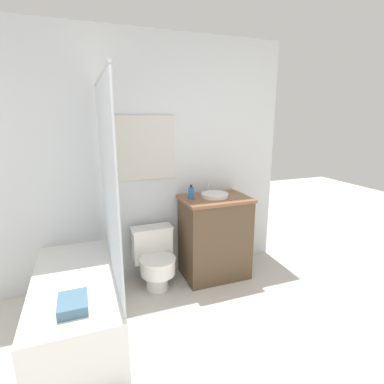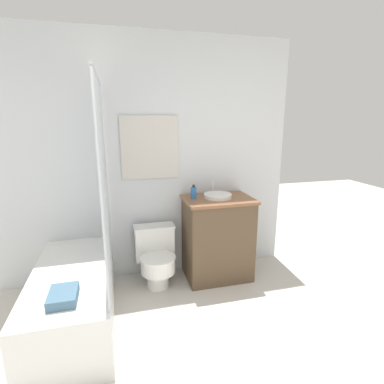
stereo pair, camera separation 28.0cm
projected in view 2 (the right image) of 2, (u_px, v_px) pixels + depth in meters
The scene contains 6 objects.
wall_back at pixel (148, 161), 3.10m from camera, with size 3.08×0.07×2.50m.
shower_area at pixel (76, 291), 2.48m from camera, with size 0.63×1.39×1.98m.
toilet at pixel (156, 255), 3.07m from camera, with size 0.42×0.50×0.60m.
vanity at pixel (217, 238), 3.19m from camera, with size 0.71×0.51×0.88m.
sink at pixel (218, 196), 3.10m from camera, with size 0.29×0.32×0.13m.
soap_bottle at pixel (194, 193), 3.05m from camera, with size 0.06×0.06×0.14m.
Camera 2 is at (-0.34, -0.82, 1.69)m, focal length 28.00 mm.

